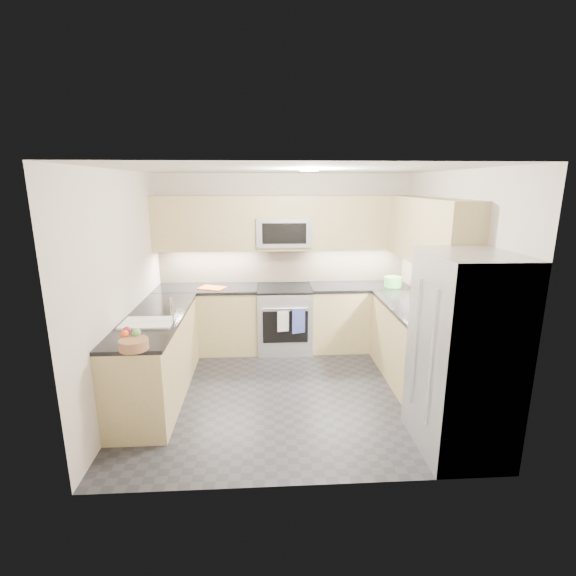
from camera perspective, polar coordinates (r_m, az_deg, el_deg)
The scene contains 37 objects.
floor at distance 5.04m, azimuth 0.24°, elevation -13.78°, with size 3.60×3.20×0.00m, color #232328.
ceiling at distance 4.46m, azimuth 0.28°, elevation 15.94°, with size 3.60×3.20×0.02m, color beige.
wall_back at distance 6.15m, azimuth -0.69°, elevation 3.72°, with size 3.60×0.02×2.50m, color beige.
wall_front at distance 3.07m, azimuth 2.19°, elevation -7.02°, with size 3.60×0.02×2.50m, color beige.
wall_left at distance 4.83m, azimuth -21.59°, elevation -0.16°, with size 0.02×3.20×2.50m, color beige.
wall_right at distance 5.03m, azimuth 21.16°, elevation 0.44°, with size 0.02×3.20×2.50m, color beige.
base_cab_back_left at distance 6.11m, azimuth -10.83°, elevation -4.37°, with size 1.42×0.60×0.90m, color tan.
base_cab_back_right at distance 6.21m, azimuth 9.59°, elevation -4.00°, with size 1.42×0.60×0.90m, color tan.
base_cab_right at distance 5.29m, azimuth 16.74°, elevation -7.67°, with size 0.60×1.70×0.90m, color tan.
base_cab_peninsula at distance 4.99m, azimuth -17.45°, elevation -9.06°, with size 0.60×2.00×0.90m, color tan.
countertop_back_left at distance 5.98m, azimuth -11.04°, elevation -0.09°, with size 1.42×0.63×0.04m, color black.
countertop_back_right at distance 6.08m, azimuth 9.77°, elevation 0.21°, with size 1.42×0.63×0.04m, color black.
countertop_right at distance 5.14m, azimuth 17.11°, elevation -2.79°, with size 0.63×1.70×0.04m, color black.
countertop_peninsula at distance 4.83m, azimuth -17.85°, elevation -3.91°, with size 0.63×2.00×0.04m, color black.
upper_cab_back at distance 5.90m, azimuth -0.63°, elevation 8.92°, with size 3.60×0.35×0.75m, color tan.
upper_cab_right at distance 5.12m, azimuth 18.68°, elevation 7.41°, with size 0.35×1.95×0.75m, color tan.
backsplash_back at distance 6.16m, azimuth -0.69°, elevation 3.21°, with size 3.60×0.01×0.51m, color tan.
backsplash_right at distance 5.45m, azimuth 19.15°, elevation 0.99°, with size 0.01×2.30×0.51m, color tan.
gas_range at distance 6.04m, azimuth -0.52°, elevation -4.28°, with size 0.76×0.65×0.91m, color #A6A9AE.
range_cooktop at distance 5.91m, azimuth -0.53°, elevation -0.04°, with size 0.76×0.65×0.03m, color black.
oven_door_glass at distance 5.73m, azimuth -0.36°, elevation -5.36°, with size 0.62×0.02×0.45m, color black.
oven_handle at distance 5.62m, azimuth -0.35°, elevation -2.83°, with size 0.02×0.02×0.60m, color #B2B5BA.
microwave at distance 5.89m, azimuth -0.61°, elevation 7.68°, with size 0.76×0.40×0.40m, color #94959B.
microwave_door at distance 5.69m, azimuth -0.51°, elevation 7.46°, with size 0.60×0.01×0.28m, color black.
refrigerator at distance 4.00m, azimuth 22.86°, elevation -8.41°, with size 0.70×0.90×1.80m, color #ACADB4.
fridge_handle_left at distance 3.68m, azimuth 18.92°, elevation -9.15°, with size 0.02×0.02×1.20m, color #B2B5BA.
fridge_handle_right at distance 3.99m, azimuth 16.99°, elevation -7.17°, with size 0.02×0.02×1.20m, color #B2B5BA.
sink_basin at distance 4.61m, azimuth -18.56°, elevation -5.34°, with size 0.52×0.38×0.16m, color white.
faucet at distance 4.49m, azimuth -15.55°, elevation -2.95°, with size 0.03×0.03×0.28m, color silver.
utensil_bowl at distance 6.08m, azimuth 14.17°, elevation 0.85°, with size 0.25×0.25×0.14m, color #54BD51.
cutting_board at distance 5.91m, azimuth -10.33°, elevation 0.03°, with size 0.34×0.24×0.01m, color #E65915.
fruit_basket at distance 3.92m, azimuth -20.34°, elevation -7.26°, with size 0.25×0.25×0.09m, color #986747.
fruit_apple at distance 4.09m, azimuth -21.20°, elevation -5.45°, with size 0.07×0.07×0.07m, color #A7132B.
fruit_pear at distance 4.01m, azimuth -20.02°, elevation -5.73°, with size 0.08×0.08×0.08m, color #5CAD4A.
dish_towel_check at distance 5.65m, azimuth -0.67°, elevation -4.55°, with size 0.16×0.01×0.29m, color white.
dish_towel_blue at distance 5.67m, azimuth 1.45°, elevation -4.51°, with size 0.19×0.02×0.35m, color #364495.
fruit_orange at distance 4.01m, azimuth -21.44°, elevation -5.88°, with size 0.07×0.07×0.07m, color #F25A1A.
Camera 1 is at (-0.29, -4.45, 2.35)m, focal length 26.00 mm.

